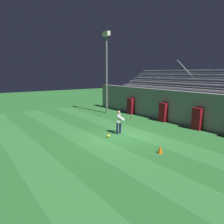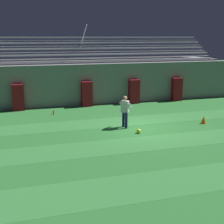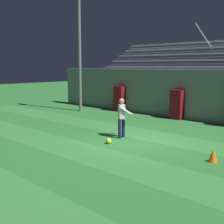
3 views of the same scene
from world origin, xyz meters
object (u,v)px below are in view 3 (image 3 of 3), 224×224
Objects in this scene: traffic_cone at (213,156)px; water_bottle at (125,116)px; soccer_ball at (109,141)px; padding_pillar_gate_left at (177,104)px; goalkeeper at (122,115)px; padding_pillar_far_left at (119,99)px; floodlight_pole at (79,30)px.

traffic_cone reaches higher than water_bottle.
soccer_ball is at bearing -170.83° from traffic_cone.
traffic_cone is at bearing -49.31° from padding_pillar_gate_left.
soccer_ball is 0.52× the size of traffic_cone.
padding_pillar_gate_left is 1.00× the size of goalkeeper.
padding_pillar_gate_left is 5.63m from goalkeeper.
padding_pillar_far_left is 7.69m from goalkeeper.
padding_pillar_gate_left is at bearing 100.02° from soccer_ball.
goalkeeper is 1.46m from soccer_ball.
floodlight_pole is at bearing -138.36° from padding_pillar_far_left.
soccer_ball is (5.64, -6.71, -0.73)m from padding_pillar_far_left.
padding_pillar_far_left is 11.42m from traffic_cone.
padding_pillar_gate_left and padding_pillar_far_left have the same top height.
water_bottle is at bearing 150.33° from traffic_cone.
padding_pillar_gate_left is at bearing 98.67° from goalkeeper.
water_bottle is (-2.43, -1.70, -0.72)m from padding_pillar_gate_left.
padding_pillar_gate_left reaches higher than soccer_ball.
traffic_cone is at bearing -32.08° from padding_pillar_far_left.
goalkeeper is at bearing -27.83° from floodlight_pole.
padding_pillar_far_left is (-4.45, 0.00, 0.00)m from padding_pillar_gate_left.
goalkeeper is 4.45m from traffic_cone.
traffic_cone is at bearing -29.67° from water_bottle.
goalkeeper reaches higher than traffic_cone.
padding_pillar_far_left is at bearing 147.92° from traffic_cone.
goalkeeper is at bearing -49.62° from water_bottle.
traffic_cone is 1.75× the size of water_bottle.
padding_pillar_gate_left is 6.99× the size of water_bottle.
goalkeeper is at bearing -46.38° from padding_pillar_far_left.
padding_pillar_far_left is 2.74m from water_bottle.
floodlight_pole is at bearing 146.77° from soccer_ball.
floodlight_pole reaches higher than padding_pillar_gate_left.
goalkeeper is (5.30, -5.56, 0.12)m from padding_pillar_far_left.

